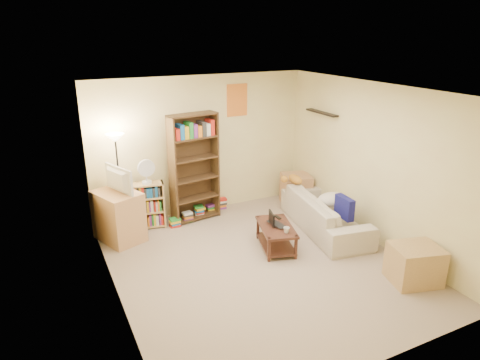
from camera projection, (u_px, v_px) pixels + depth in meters
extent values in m
plane|color=tan|center=(260.00, 264.00, 6.22)|extent=(4.50, 4.50, 0.00)
cube|color=beige|center=(201.00, 146.00, 7.71)|extent=(4.00, 0.04, 2.50)
cube|color=beige|center=(380.00, 259.00, 3.90)|extent=(4.00, 0.04, 2.50)
cube|color=beige|center=(111.00, 209.00, 4.98)|extent=(0.04, 4.50, 2.50)
cube|color=beige|center=(374.00, 164.00, 6.64)|extent=(0.04, 4.50, 2.50)
cube|color=white|center=(263.00, 91.00, 5.39)|extent=(4.00, 4.50, 0.04)
cube|color=red|center=(237.00, 100.00, 7.75)|extent=(0.40, 0.02, 0.58)
cube|color=black|center=(322.00, 113.00, 7.51)|extent=(0.12, 0.80, 0.03)
imported|color=#C0B49F|center=(325.00, 213.00, 7.23)|extent=(2.28, 1.46, 0.59)
cube|color=navy|center=(344.00, 207.00, 6.77)|extent=(0.14, 0.40, 0.35)
ellipsoid|color=silver|center=(332.00, 200.00, 7.24)|extent=(0.54, 0.39, 0.23)
ellipsoid|color=#C17D28|center=(295.00, 179.00, 7.75)|extent=(0.39, 0.22, 0.15)
sphere|color=#C17D28|center=(284.00, 179.00, 7.69)|extent=(0.13, 0.13, 0.13)
cube|color=#422219|center=(276.00, 227.00, 6.57)|extent=(0.70, 0.96, 0.04)
cube|color=#422219|center=(276.00, 244.00, 6.66)|extent=(0.66, 0.91, 0.03)
cube|color=#422219|center=(269.00, 250.00, 6.24)|extent=(0.04, 0.04, 0.38)
cube|color=#422219|center=(296.00, 247.00, 6.31)|extent=(0.04, 0.04, 0.38)
cube|color=#422219|center=(258.00, 228.00, 6.94)|extent=(0.04, 0.04, 0.38)
cube|color=#422219|center=(282.00, 226.00, 7.01)|extent=(0.04, 0.04, 0.38)
imported|color=black|center=(279.00, 224.00, 6.60)|extent=(0.41, 0.32, 0.03)
cube|color=white|center=(272.00, 218.00, 6.55)|extent=(0.09, 0.28, 0.19)
imported|color=silver|center=(286.00, 230.00, 6.32)|extent=(0.18, 0.18, 0.09)
cube|color=black|center=(278.00, 217.00, 6.84)|extent=(0.05, 0.15, 0.02)
cube|color=tan|center=(119.00, 216.00, 6.84)|extent=(0.78, 0.91, 0.82)
imported|color=black|center=(115.00, 180.00, 6.63)|extent=(0.77, 0.57, 0.41)
cube|color=#49341C|center=(194.00, 168.00, 7.42)|extent=(0.89, 0.41, 1.91)
cube|color=tan|center=(146.00, 206.00, 7.27)|extent=(0.66, 0.35, 0.80)
cylinder|color=silver|center=(147.00, 182.00, 7.13)|extent=(0.16, 0.16, 0.04)
cylinder|color=silver|center=(146.00, 177.00, 7.10)|extent=(0.02, 0.02, 0.16)
cylinder|color=silver|center=(146.00, 168.00, 7.02)|extent=(0.28, 0.06, 0.28)
cylinder|color=black|center=(124.00, 232.00, 7.20)|extent=(0.25, 0.25, 0.03)
cylinder|color=black|center=(120.00, 188.00, 6.94)|extent=(0.03, 0.03, 1.60)
cone|color=#FFF0C6|center=(115.00, 138.00, 6.66)|extent=(0.29, 0.29, 0.13)
cube|color=tan|center=(296.00, 190.00, 8.28)|extent=(0.65, 0.65, 0.60)
cube|color=tan|center=(415.00, 264.00, 5.72)|extent=(0.74, 0.67, 0.52)
cube|color=red|center=(175.00, 222.00, 7.39)|extent=(0.18, 0.14, 0.15)
cube|color=#1966B2|center=(187.00, 217.00, 7.58)|extent=(0.18, 0.14, 0.19)
cube|color=gold|center=(199.00, 211.00, 7.76)|extent=(0.18, 0.14, 0.22)
cube|color=#268C33|center=(211.00, 208.00, 7.96)|extent=(0.18, 0.14, 0.17)
cube|color=#7F338C|center=(222.00, 203.00, 8.14)|extent=(0.18, 0.14, 0.20)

